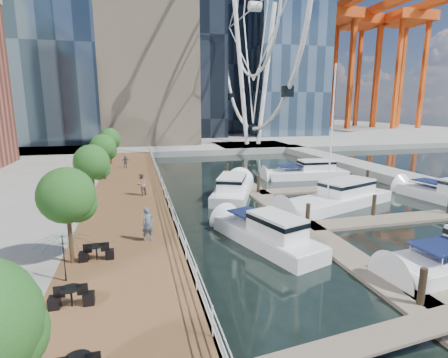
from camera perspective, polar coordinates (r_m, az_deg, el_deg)
name	(u,v)px	position (r m, az deg, el deg)	size (l,w,h in m)	color
ground	(330,293)	(17.32, 16.91, -17.40)	(520.00, 520.00, 0.00)	black
boardwalk	(129,206)	(28.88, -15.31, -4.31)	(6.00, 60.00, 1.00)	brown
seawall	(167,204)	(28.95, -9.36, -4.00)	(0.25, 60.00, 1.00)	#595954
land_far	(161,131)	(115.35, -10.21, 7.74)	(200.00, 114.00, 1.00)	gray
breakwater	(394,177)	(43.95, 26.02, 0.37)	(4.00, 60.00, 1.00)	gray
pier	(253,147)	(68.94, 4.68, 5.26)	(14.00, 12.00, 1.00)	gray
railing	(165,192)	(28.69, -9.62, -2.04)	(0.10, 60.00, 1.05)	white
floating_docks	(354,209)	(29.00, 20.40, -4.58)	(16.00, 34.00, 2.60)	#6D6051
ferris_wheel	(255,7)	(70.72, 5.06, 26.18)	(5.80, 45.60, 47.80)	white
port_cranes	(362,71)	(132.88, 21.54, 16.06)	(40.00, 52.00, 38.00)	#D84C14
street_trees	(92,162)	(27.28, -20.81, 2.57)	(2.60, 42.60, 4.60)	#3F2B1C
cafe_tables	(74,328)	(13.02, -23.25, -21.44)	(2.50, 13.70, 0.74)	black
pedestrian_near	(148,224)	(19.77, -12.34, -7.23)	(0.69, 0.46, 1.90)	#505B6B
pedestrian_mid	(141,184)	(29.84, -13.35, -0.84)	(0.91, 0.71, 1.87)	#876B5D
pedestrian_far	(126,162)	(43.60, -15.76, 2.72)	(0.89, 0.37, 1.52)	#363E44
moored_yachts	(335,206)	(31.16, 17.69, -4.23)	(23.94, 31.30, 11.50)	white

